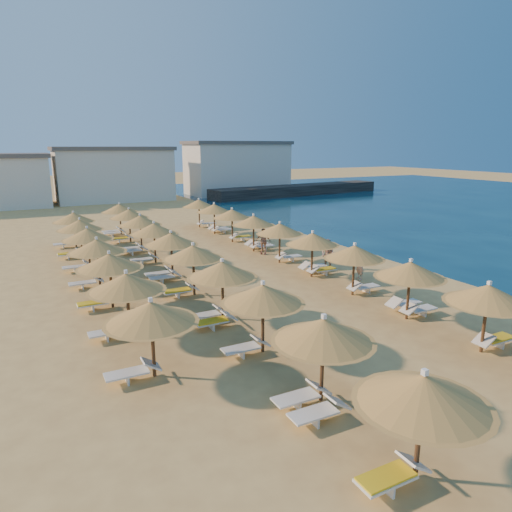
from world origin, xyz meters
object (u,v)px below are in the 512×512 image
beachgoer_b (328,254)px  jetty (298,190)px  parasol_row_west (181,246)px  beachgoer_c (263,241)px  beachgoer_a (360,264)px  parasol_row_east (295,234)px

beachgoer_b → jetty: bearing=131.4°
parasol_row_west → beachgoer_b: 9.20m
beachgoer_c → beachgoer_a: bearing=-26.7°
jetty → beachgoer_c: (-23.60, -32.65, 0.18)m
jetty → beachgoer_c: size_ratio=16.15×
jetty → beachgoer_a: 46.09m
jetty → parasol_row_west: 48.34m
jetty → parasol_row_east: size_ratio=0.82×
beachgoer_a → parasol_row_east: bearing=-141.8°
jetty → beachgoer_c: beachgoer_c is taller
parasol_row_east → parasol_row_west: 7.18m
beachgoer_a → beachgoer_b: size_ratio=0.97×
beachgoer_a → beachgoer_b: 2.79m
parasol_row_west → beachgoer_a: bearing=-21.1°
parasol_row_west → beachgoer_b: bearing=-5.0°
jetty → beachgoer_b: bearing=-127.5°
beachgoer_a → parasol_row_west: bearing=-103.3°
beachgoer_a → jetty: bearing=159.7°
jetty → beachgoer_a: (-21.68, -40.67, 0.14)m
parasol_row_east → beachgoer_c: size_ratio=19.69×
jetty → beachgoer_b: beachgoer_b is taller
beachgoer_a → beachgoer_b: beachgoer_b is taller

